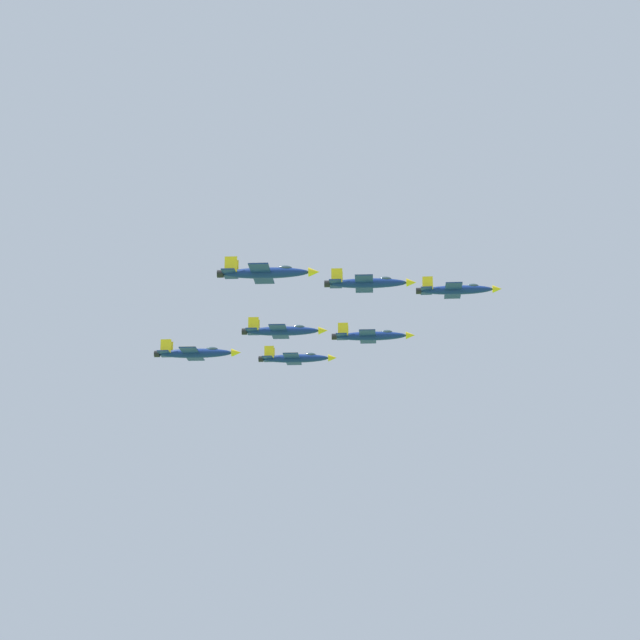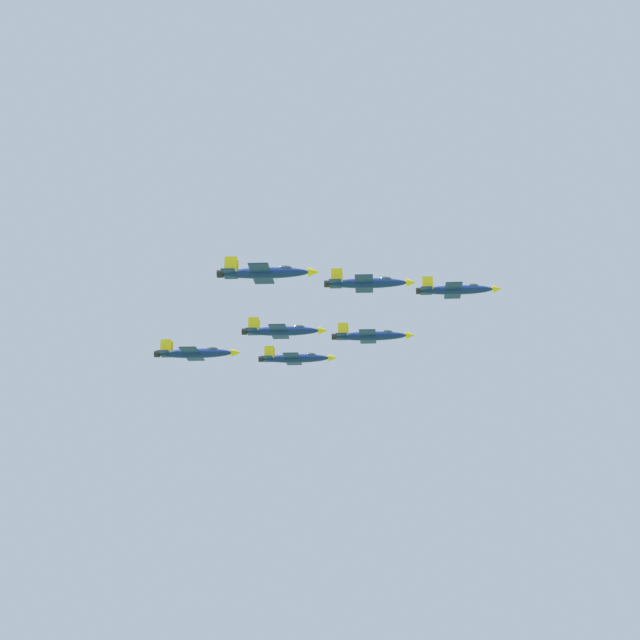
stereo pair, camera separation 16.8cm
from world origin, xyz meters
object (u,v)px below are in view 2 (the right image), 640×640
jet_right_outer (266,273)px  jet_left_wingman (371,336)px  jet_trailing (196,353)px  jet_left_outer (296,358)px  jet_slot_rear (283,331)px  jet_lead (457,290)px  jet_right_wingman (368,283)px

jet_right_outer → jet_left_wingman: bearing=68.3°
jet_left_wingman → jet_trailing: size_ratio=1.01×
jet_left_outer → jet_left_wingman: bearing=-40.4°
jet_left_wingman → jet_slot_rear: (-21.27, -3.06, -2.61)m
jet_lead → jet_right_outer: bearing=-138.8°
jet_slot_rear → jet_left_wingman: bearing=39.4°
jet_left_outer → jet_right_outer: size_ratio=1.00×
jet_right_wingman → jet_left_outer: 44.93m
jet_lead → jet_right_outer: (-42.54, -6.12, -5.45)m
jet_left_wingman → jet_right_wingman: 27.90m
jet_lead → jet_right_wingman: (-21.27, -3.06, -2.94)m
jet_left_wingman → jet_right_outer: (-36.10, -26.62, -0.65)m
jet_right_wingman → jet_trailing: bearing=156.1°
jet_left_wingman → jet_lead: bearing=-40.2°
jet_slot_rear → jet_trailing: (-13.86, 8.72, -4.03)m
jet_left_wingman → jet_slot_rear: jet_left_wingman is taller
jet_right_outer → jet_trailing: size_ratio=1.02×
jet_lead → jet_left_wingman: (-6.44, 20.50, -4.80)m
jet_left_wingman → jet_right_wingman: size_ratio=1.02×
jet_right_outer → jet_slot_rear: 27.91m
jet_right_wingman → jet_trailing: size_ratio=0.99×
jet_lead → jet_trailing: (-41.57, 26.16, -11.44)m
jet_left_wingman → jet_trailing: 36.20m
jet_left_wingman → jet_trailing: (-35.13, 5.66, -6.64)m
jet_left_wingman → jet_slot_rear: size_ratio=1.02×
jet_right_wingman → jet_right_outer: (-21.27, -3.06, -2.51)m
jet_right_wingman → jet_right_outer: size_ratio=0.96×
jet_left_outer → jet_slot_rear: size_ratio=1.03×
jet_lead → jet_left_outer: (-12.89, 41.00, -5.59)m
jet_left_outer → jet_trailing: size_ratio=1.02×
jet_right_wingman → jet_right_outer: jet_right_wingman is taller
jet_lead → jet_right_outer: jet_lead is taller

